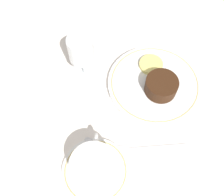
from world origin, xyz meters
The scene contains 9 objects.
ground_plane centered at (0.00, 0.00, 0.00)m, with size 3.00×3.00×0.00m, color white.
dinner_plate centered at (-0.01, -0.04, 0.01)m, with size 0.24×0.24×0.01m.
saucer centered at (-0.23, 0.09, 0.01)m, with size 0.14×0.14×0.01m.
coffee_cup centered at (-0.24, 0.09, 0.04)m, with size 0.12×0.09×0.06m.
spoon centered at (-0.19, 0.08, 0.01)m, with size 0.07×0.10×0.00m.
wine_glass centered at (0.02, 0.14, 0.08)m, with size 0.07×0.07×0.13m.
fork centered at (-0.18, 0.00, 0.00)m, with size 0.04×0.18×0.01m.
dessert_cake centered at (-0.03, -0.05, 0.03)m, with size 0.08×0.08×0.04m.
pineapple_slice centered at (0.04, -0.03, 0.02)m, with size 0.06×0.06×0.01m.
Camera 1 is at (-0.37, 0.05, 0.57)m, focal length 42.00 mm.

